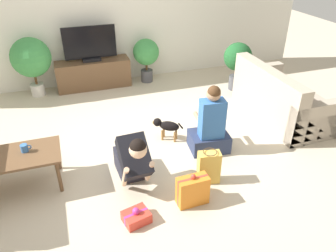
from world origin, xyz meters
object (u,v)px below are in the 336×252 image
object	(u,v)px
sofa_right	(281,100)
coffee_table	(18,159)
person_sitting	(210,128)
dog	(166,126)
person_kneeling	(132,159)
tv_console	(94,74)
potted_plant_back_left	(31,59)
potted_plant_back_right	(146,54)
potted_plant_corner_right	(238,60)
gift_bag_a	(209,167)
tv	(90,46)
mug	(24,148)
gift_box_b	(193,190)
gift_box_a	(136,217)

from	to	relation	value
sofa_right	coffee_table	distance (m)	3.90
sofa_right	person_sitting	distance (m)	1.55
person_sitting	dog	xyz separation A→B (m)	(-0.48, 0.44, -0.12)
person_kneeling	dog	distance (m)	1.03
tv_console	person_kneeling	bearing A→B (deg)	-88.76
dog	potted_plant_back_left	bearing A→B (deg)	-106.67
potted_plant_back_right	potted_plant_corner_right	bearing A→B (deg)	-31.18
person_kneeling	gift_bag_a	world-z (taller)	person_kneeling
tv	person_kneeling	distance (m)	3.03
coffee_table	gift_bag_a	xyz separation A→B (m)	(2.10, -0.60, -0.19)
mug	person_sitting	bearing A→B (deg)	-0.90
gift_box_b	person_sitting	bearing A→B (deg)	55.47
gift_box_a	potted_plant_back_left	bearing A→B (deg)	105.36
tv	potted_plant_back_right	world-z (taller)	tv
person_kneeling	person_sitting	bearing A→B (deg)	13.47
coffee_table	potted_plant_back_left	xyz separation A→B (m)	(0.15, 2.62, 0.30)
mug	coffee_table	bearing A→B (deg)	-153.80
sofa_right	potted_plant_corner_right	bearing A→B (deg)	6.93
sofa_right	gift_box_b	xyz separation A→B (m)	(-2.08, -1.39, -0.12)
tv	gift_box_b	bearing A→B (deg)	-80.44
tv	person_sitting	bearing A→B (deg)	-65.49
person_kneeling	person_sitting	xyz separation A→B (m)	(1.15, 0.33, 0.01)
coffee_table	mug	world-z (taller)	mug
sofa_right	tv_console	bearing A→B (deg)	51.17
gift_box_b	potted_plant_back_right	bearing A→B (deg)	82.83
tv_console	tv	size ratio (longest dim) A/B	1.45
potted_plant_back_left	potted_plant_back_right	bearing A→B (deg)	0.00
tv_console	gift_box_a	world-z (taller)	tv_console
dog	gift_bag_a	bearing A→B (deg)	44.07
person_sitting	mug	distance (m)	2.31
potted_plant_back_right	person_kneeling	bearing A→B (deg)	-108.31
potted_plant_back_left	gift_box_b	bearing A→B (deg)	-64.94
gift_box_a	mug	distance (m)	1.50
coffee_table	gift_bag_a	distance (m)	2.20
person_kneeling	potted_plant_corner_right	bearing A→B (deg)	36.74
sofa_right	tv	size ratio (longest dim) A/B	1.79
sofa_right	mug	size ratio (longest dim) A/B	14.21
tv	potted_plant_corner_right	xyz separation A→B (m)	(2.54, -0.96, -0.23)
tv	gift_box_a	world-z (taller)	tv
gift_bag_a	tv_console	bearing A→B (deg)	105.70
potted_plant_back_left	person_sitting	distance (m)	3.46
tv	person_sitting	size ratio (longest dim) A/B	0.98
potted_plant_back_left	person_kneeling	xyz separation A→B (m)	(1.10, -2.94, -0.36)
potted_plant_back_right	potted_plant_back_left	distance (m)	2.08
person_kneeling	gift_box_a	bearing A→B (deg)	-103.75
gift_box_b	dog	bearing A→B (deg)	84.13
person_kneeling	sofa_right	bearing A→B (deg)	14.93
potted_plant_back_right	mug	size ratio (longest dim) A/B	7.15
tv_console	person_kneeling	world-z (taller)	person_kneeling
gift_box_a	mug	xyz separation A→B (m)	(-1.03, 1.00, 0.44)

